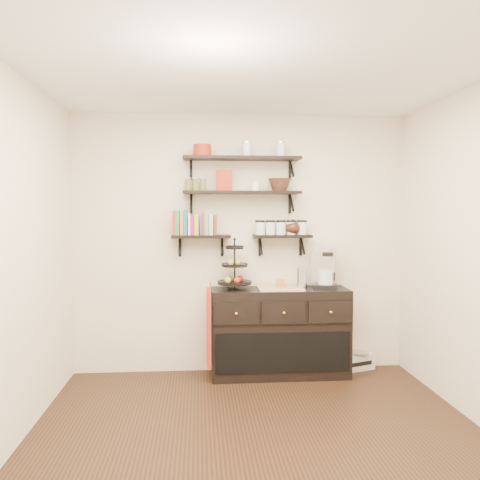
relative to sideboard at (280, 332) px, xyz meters
name	(u,v)px	position (x,y,z in m)	size (l,w,h in m)	color
floor	(261,443)	(-0.38, -1.51, -0.45)	(3.50, 3.50, 0.00)	black
ceiling	(262,67)	(-0.38, -1.51, 2.25)	(3.50, 3.50, 0.02)	white
back_wall	(241,244)	(-0.38, 0.24, 0.90)	(3.50, 0.02, 2.70)	silver
left_wall	(8,261)	(-2.13, -1.51, 0.90)	(0.02, 3.50, 2.70)	silver
shelf_top	(242,159)	(-0.38, 0.10, 1.78)	(1.20, 0.27, 0.23)	black
shelf_mid	(242,193)	(-0.38, 0.10, 1.43)	(1.20, 0.27, 0.23)	black
shelf_low_left	(201,237)	(-0.80, 0.12, 0.98)	(0.60, 0.25, 0.23)	black
shelf_low_right	(282,237)	(0.04, 0.12, 0.98)	(0.60, 0.25, 0.23)	black
cookbooks	(196,224)	(-0.85, 0.12, 1.11)	(0.43, 0.15, 0.26)	#A62E1A
glass_canisters	(281,228)	(0.03, 0.12, 1.06)	(0.54, 0.10, 0.13)	silver
sideboard	(280,332)	(0.00, 0.00, 0.00)	(1.40, 0.50, 0.92)	black
fruit_stand	(235,272)	(-0.46, 0.00, 0.62)	(0.34, 0.34, 0.50)	black
candle	(280,283)	(0.00, 0.00, 0.50)	(0.08, 0.08, 0.08)	#A35725
coffee_maker	(324,268)	(0.47, 0.03, 0.66)	(0.29, 0.28, 0.44)	black
thermal_carafe	(302,278)	(0.22, -0.02, 0.56)	(0.11, 0.11, 0.22)	silver
apron	(209,327)	(-0.73, -0.10, 0.09)	(0.04, 0.32, 0.76)	#A91512
radio	(359,361)	(0.88, 0.13, -0.36)	(0.35, 0.27, 0.19)	silver
recipe_box	(224,180)	(-0.56, 0.10, 1.56)	(0.16, 0.06, 0.22)	#A32712
walnut_bowl	(280,185)	(0.01, 0.10, 1.51)	(0.24, 0.24, 0.13)	black
ramekins	(255,186)	(-0.24, 0.10, 1.50)	(0.09, 0.09, 0.10)	white
teapot	(293,227)	(0.15, 0.12, 1.08)	(0.21, 0.16, 0.16)	#351910
red_pot	(202,150)	(-0.79, 0.10, 1.86)	(0.18, 0.18, 0.12)	#A32712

